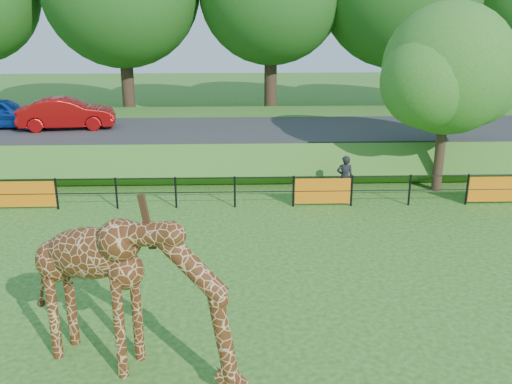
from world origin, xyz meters
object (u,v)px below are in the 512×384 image
at_px(giraffe, 133,295).
at_px(visitor, 345,178).
at_px(car_red, 67,113).
at_px(car_blue, 2,113).
at_px(tree_east, 451,74).

bearing_deg(giraffe, visitor, 82.88).
bearing_deg(car_red, visitor, -123.72).
height_order(car_red, visitor, car_red).
distance_m(giraffe, visitor, 11.26).
distance_m(car_blue, visitor, 15.22).
relative_size(car_red, visitor, 2.52).
height_order(car_blue, tree_east, tree_east).
relative_size(giraffe, visitor, 2.81).
bearing_deg(visitor, tree_east, -163.22).
relative_size(car_blue, visitor, 2.38).
distance_m(giraffe, car_blue, 17.55).
relative_size(giraffe, tree_east, 0.66).
relative_size(visitor, tree_east, 0.24).
height_order(car_blue, visitor, car_blue).
height_order(giraffe, tree_east, tree_east).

